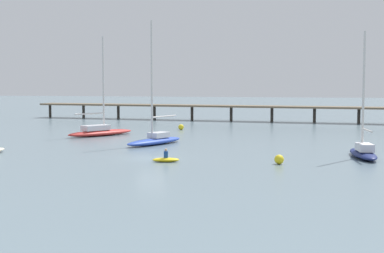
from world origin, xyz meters
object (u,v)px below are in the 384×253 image
at_px(sailboat_red, 100,130).
at_px(pier, 300,103).
at_px(sailboat_navy, 363,150).
at_px(mooring_buoy_far, 181,127).
at_px(mooring_buoy_outer, 279,159).
at_px(sailboat_blue, 155,138).
at_px(dinghy_yellow, 166,159).

bearing_deg(sailboat_red, pier, 50.83).
relative_size(sailboat_navy, mooring_buoy_far, 14.35).
height_order(sailboat_red, mooring_buoy_far, sailboat_red).
distance_m(pier, mooring_buoy_outer, 49.30).
distance_m(sailboat_blue, dinghy_yellow, 13.36).
height_order(sailboat_navy, mooring_buoy_outer, sailboat_navy).
bearing_deg(sailboat_navy, mooring_buoy_outer, -142.42).
distance_m(sailboat_blue, mooring_buoy_far, 18.83).
xyz_separation_m(pier, mooring_buoy_outer, (-0.32, -49.22, -2.85)).
bearing_deg(sailboat_navy, pier, 98.80).
distance_m(sailboat_navy, dinghy_yellow, 17.67).
xyz_separation_m(pier, sailboat_red, (-23.85, -29.28, -2.55)).
xyz_separation_m(sailboat_red, mooring_buoy_far, (7.92, 10.70, -0.31)).
xyz_separation_m(sailboat_blue, mooring_buoy_outer, (14.03, -11.88, -0.35)).
xyz_separation_m(pier, sailboat_navy, (6.78, -43.76, -2.55)).
distance_m(sailboat_navy, mooring_buoy_far, 33.91).
distance_m(mooring_buoy_far, mooring_buoy_outer, 34.39).
bearing_deg(pier, sailboat_navy, -81.20).
bearing_deg(sailboat_blue, sailboat_red, 139.73).
bearing_deg(mooring_buoy_outer, sailboat_blue, 139.74).
height_order(pier, sailboat_navy, sailboat_navy).
bearing_deg(sailboat_navy, dinghy_yellow, -159.70).
distance_m(sailboat_navy, mooring_buoy_outer, 8.96).
distance_m(sailboat_navy, sailboat_red, 33.88).
bearing_deg(pier, mooring_buoy_far, -130.61).
relative_size(pier, sailboat_navy, 6.45).
xyz_separation_m(sailboat_navy, sailboat_red, (-30.63, 14.48, -0.00)).
bearing_deg(sailboat_blue, pier, 68.98).
xyz_separation_m(mooring_buoy_far, mooring_buoy_outer, (15.61, -30.64, 0.00)).
height_order(sailboat_blue, mooring_buoy_far, sailboat_blue).
bearing_deg(dinghy_yellow, sailboat_navy, 20.30).
distance_m(sailboat_blue, sailboat_navy, 22.08).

